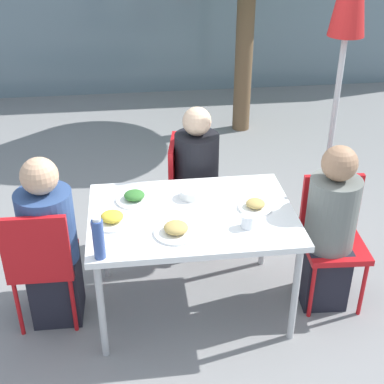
{
  "coord_description": "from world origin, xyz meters",
  "views": [
    {
      "loc": [
        -0.36,
        -2.82,
        2.5
      ],
      "look_at": [
        0.0,
        0.0,
        0.89
      ],
      "focal_mm": 50.0,
      "sensor_mm": 36.0,
      "label": 1
    }
  ],
  "objects_px": {
    "drinking_cup": "(248,221)",
    "bottle": "(98,239)",
    "chair_far": "(187,185)",
    "closed_umbrella": "(349,9)",
    "person_right": "(329,232)",
    "chair_left": "(41,258)",
    "salad_bowl": "(191,194)",
    "person_left": "(50,246)",
    "person_far": "(197,184)",
    "chair_right": "(332,230)"
  },
  "relations": [
    {
      "from": "person_left",
      "to": "chair_far",
      "type": "distance_m",
      "value": 1.21
    },
    {
      "from": "person_far",
      "to": "closed_umbrella",
      "type": "height_order",
      "value": "closed_umbrella"
    },
    {
      "from": "person_right",
      "to": "person_far",
      "type": "bearing_deg",
      "value": -40.9
    },
    {
      "from": "person_left",
      "to": "chair_right",
      "type": "distance_m",
      "value": 1.85
    },
    {
      "from": "chair_right",
      "to": "closed_umbrella",
      "type": "height_order",
      "value": "closed_umbrella"
    },
    {
      "from": "closed_umbrella",
      "to": "salad_bowl",
      "type": "height_order",
      "value": "closed_umbrella"
    },
    {
      "from": "chair_right",
      "to": "person_left",
      "type": "bearing_deg",
      "value": 3.65
    },
    {
      "from": "chair_left",
      "to": "person_right",
      "type": "bearing_deg",
      "value": 1.32
    },
    {
      "from": "person_right",
      "to": "salad_bowl",
      "type": "xyz_separation_m",
      "value": [
        -0.88,
        0.25,
        0.21
      ]
    },
    {
      "from": "person_left",
      "to": "salad_bowl",
      "type": "bearing_deg",
      "value": 11.88
    },
    {
      "from": "chair_right",
      "to": "chair_far",
      "type": "height_order",
      "value": "same"
    },
    {
      "from": "chair_far",
      "to": "drinking_cup",
      "type": "height_order",
      "value": "chair_far"
    },
    {
      "from": "closed_umbrella",
      "to": "bottle",
      "type": "bearing_deg",
      "value": -145.26
    },
    {
      "from": "salad_bowl",
      "to": "person_left",
      "type": "bearing_deg",
      "value": -169.35
    },
    {
      "from": "person_right",
      "to": "chair_far",
      "type": "distance_m",
      "value": 1.18
    },
    {
      "from": "drinking_cup",
      "to": "bottle",
      "type": "bearing_deg",
      "value": -167.37
    },
    {
      "from": "chair_right",
      "to": "bottle",
      "type": "xyz_separation_m",
      "value": [
        -1.51,
        -0.42,
        0.34
      ]
    },
    {
      "from": "chair_left",
      "to": "chair_right",
      "type": "height_order",
      "value": "same"
    },
    {
      "from": "drinking_cup",
      "to": "chair_right",
      "type": "bearing_deg",
      "value": 19.06
    },
    {
      "from": "chair_right",
      "to": "drinking_cup",
      "type": "relative_size",
      "value": 10.56
    },
    {
      "from": "chair_right",
      "to": "person_right",
      "type": "xyz_separation_m",
      "value": [
        -0.05,
        -0.08,
        0.04
      ]
    },
    {
      "from": "person_right",
      "to": "bottle",
      "type": "bearing_deg",
      "value": 16.76
    },
    {
      "from": "person_left",
      "to": "salad_bowl",
      "type": "relative_size",
      "value": 7.98
    },
    {
      "from": "drinking_cup",
      "to": "closed_umbrella",
      "type": "bearing_deg",
      "value": 49.18
    },
    {
      "from": "person_right",
      "to": "closed_umbrella",
      "type": "height_order",
      "value": "closed_umbrella"
    },
    {
      "from": "chair_far",
      "to": "closed_umbrella",
      "type": "xyz_separation_m",
      "value": [
        1.14,
        0.05,
        1.27
      ]
    },
    {
      "from": "drinking_cup",
      "to": "person_left",
      "type": "bearing_deg",
      "value": 169.63
    },
    {
      "from": "person_right",
      "to": "chair_far",
      "type": "xyz_separation_m",
      "value": [
        -0.84,
        0.82,
        -0.04
      ]
    },
    {
      "from": "person_right",
      "to": "closed_umbrella",
      "type": "relative_size",
      "value": 0.47
    },
    {
      "from": "person_right",
      "to": "drinking_cup",
      "type": "height_order",
      "value": "person_right"
    },
    {
      "from": "chair_right",
      "to": "chair_far",
      "type": "distance_m",
      "value": 1.17
    },
    {
      "from": "chair_left",
      "to": "person_right",
      "type": "relative_size",
      "value": 0.75
    },
    {
      "from": "chair_left",
      "to": "drinking_cup",
      "type": "xyz_separation_m",
      "value": [
        1.26,
        -0.14,
        0.26
      ]
    },
    {
      "from": "closed_umbrella",
      "to": "chair_left",
      "type": "bearing_deg",
      "value": -157.71
    },
    {
      "from": "person_left",
      "to": "person_far",
      "type": "height_order",
      "value": "person_far"
    },
    {
      "from": "person_left",
      "to": "chair_far",
      "type": "relative_size",
      "value": 1.32
    },
    {
      "from": "bottle",
      "to": "salad_bowl",
      "type": "xyz_separation_m",
      "value": [
        0.58,
        0.59,
        -0.09
      ]
    },
    {
      "from": "bottle",
      "to": "closed_umbrella",
      "type": "bearing_deg",
      "value": 34.74
    },
    {
      "from": "person_far",
      "to": "salad_bowl",
      "type": "bearing_deg",
      "value": -1.67
    },
    {
      "from": "person_far",
      "to": "drinking_cup",
      "type": "xyz_separation_m",
      "value": [
        0.19,
        -0.9,
        0.23
      ]
    },
    {
      "from": "chair_left",
      "to": "chair_right",
      "type": "distance_m",
      "value": 1.9
    },
    {
      "from": "person_far",
      "to": "chair_left",
      "type": "bearing_deg",
      "value": -44.57
    },
    {
      "from": "drinking_cup",
      "to": "salad_bowl",
      "type": "relative_size",
      "value": 0.57
    },
    {
      "from": "person_right",
      "to": "bottle",
      "type": "height_order",
      "value": "person_right"
    },
    {
      "from": "chair_right",
      "to": "bottle",
      "type": "relative_size",
      "value": 3.45
    },
    {
      "from": "chair_left",
      "to": "closed_umbrella",
      "type": "xyz_separation_m",
      "value": [
        2.14,
        0.88,
        1.27
      ]
    },
    {
      "from": "person_far",
      "to": "bottle",
      "type": "height_order",
      "value": "person_far"
    },
    {
      "from": "drinking_cup",
      "to": "salad_bowl",
      "type": "bearing_deg",
      "value": 126.65
    },
    {
      "from": "chair_far",
      "to": "person_right",
      "type": "bearing_deg",
      "value": 55.68
    },
    {
      "from": "chair_far",
      "to": "drinking_cup",
      "type": "xyz_separation_m",
      "value": [
        0.26,
        -0.97,
        0.26
      ]
    }
  ]
}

